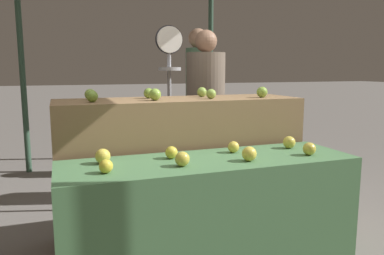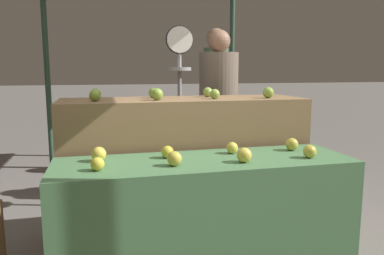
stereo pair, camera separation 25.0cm
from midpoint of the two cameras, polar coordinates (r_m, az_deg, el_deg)
The scene contains 20 objects.
display_counter_front at distance 2.37m, azimuth -0.38°, elevation -13.83°, with size 1.79×0.55×0.76m, color #4C7A4C.
display_counter_back at distance 2.86m, azimuth -4.37°, elevation -6.43°, with size 1.79×0.55×1.08m, color olive.
apple_front_0 at distance 2.03m, azimuth -16.47°, elevation -5.73°, with size 0.07×0.07×0.07m, color gold.
apple_front_1 at distance 2.09m, azimuth -4.93°, elevation -4.84°, with size 0.08×0.08×0.08m, color gold.
apple_front_2 at distance 2.21m, azimuth 5.53°, elevation -4.05°, with size 0.09×0.09×0.09m, color yellow.
apple_front_3 at distance 2.43m, azimuth 14.67°, elevation -3.20°, with size 0.08×0.08×0.08m, color gold.
apple_front_4 at distance 2.23m, azimuth -16.61°, elevation -4.26°, with size 0.09×0.09×0.09m, color yellow.
apple_front_5 at distance 2.28m, azimuth -6.31°, elevation -3.83°, with size 0.08×0.08×0.08m, color gold.
apple_front_6 at distance 2.43m, azimuth 3.41°, elevation -3.01°, with size 0.07×0.07×0.07m, color yellow.
apple_front_7 at distance 2.61m, azimuth 11.97°, elevation -2.24°, with size 0.08×0.08×0.08m, color gold.
apple_back_0 at distance 2.57m, azimuth -17.71°, elevation 4.52°, with size 0.08×0.08×0.08m, color #7AA338.
apple_back_1 at distance 2.62m, azimuth -8.41°, elevation 4.99°, with size 0.08×0.08×0.08m, color #84AD3D.
apple_back_2 at distance 2.74m, azimuth 0.31°, elevation 5.14°, with size 0.07×0.07×0.07m, color #8EB247.
apple_back_3 at distance 2.89m, azimuth 8.20°, elevation 5.35°, with size 0.08×0.08×0.08m, color #84AD3D.
apple_back_4 at distance 2.77m, azimuth -17.79°, elevation 4.81°, with size 0.08×0.08×0.08m, color #8EB247.
apple_back_5 at distance 2.82m, azimuth -9.16°, elevation 5.17°, with size 0.08×0.08×0.08m, color #7AA338.
apple_back_6 at distance 2.93m, azimuth -0.94°, elevation 5.41°, with size 0.08×0.08×0.08m, color #8EB247.
produce_scale at distance 3.37m, azimuth -5.59°, elevation 7.23°, with size 0.25×0.20×1.68m.
person_vendor_at_scale at distance 3.75m, azimuth 0.17°, elevation 3.76°, with size 0.52×0.52×1.68m.
person_customer_left at distance 4.62m, azimuth -0.64°, elevation 5.93°, with size 0.32×0.32×1.78m.
Camera 1 is at (-0.84, -2.03, 1.30)m, focal length 35.00 mm.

